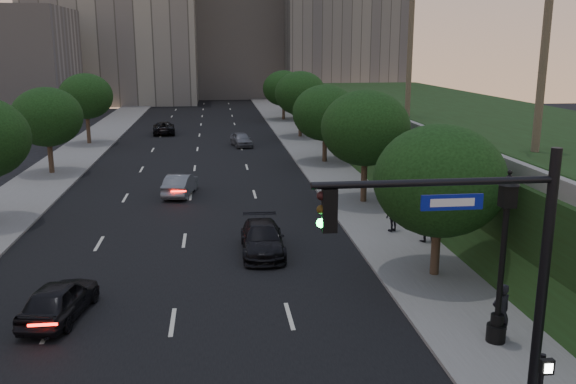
{
  "coord_description": "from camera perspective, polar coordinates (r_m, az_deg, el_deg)",
  "views": [
    {
      "loc": [
        1.6,
        -14.39,
        9.15
      ],
      "look_at": [
        4.38,
        8.55,
        3.6
      ],
      "focal_mm": 38.0,
      "sensor_mm": 36.0,
      "label": 1
    }
  ],
  "objects": [
    {
      "name": "tree_right_a",
      "position": [
        24.56,
        14.0,
        1.05
      ],
      "size": [
        5.2,
        5.2,
        6.24
      ],
      "color": "#38281C",
      "rests_on": "ground"
    },
    {
      "name": "sidewalk_left",
      "position": [
        46.84,
        -21.43,
        1.38
      ],
      "size": [
        4.5,
        140.0,
        0.15
      ],
      "primitive_type": "cube",
      "color": "slate",
      "rests_on": "ground"
    },
    {
      "name": "tree_right_d",
      "position": [
        62.18,
        1.17,
        9.22
      ],
      "size": [
        5.2,
        5.2,
        6.74
      ],
      "color": "#38281C",
      "rests_on": "ground"
    },
    {
      "name": "sidewalk_right",
      "position": [
        46.13,
        4.04,
        2.12
      ],
      "size": [
        4.5,
        140.0,
        0.15
      ],
      "primitive_type": "cube",
      "color": "slate",
      "rests_on": "ground"
    },
    {
      "name": "tree_left_c",
      "position": [
        47.19,
        -21.62,
        6.54
      ],
      "size": [
        5.0,
        5.0,
        6.34
      ],
      "color": "#38281C",
      "rests_on": "ground"
    },
    {
      "name": "sedan_far_left",
      "position": [
        66.59,
        -11.55,
        5.91
      ],
      "size": [
        2.61,
        4.99,
        1.34
      ],
      "primitive_type": "imported",
      "rotation": [
        0.0,
        0.0,
        3.22
      ],
      "color": "black",
      "rests_on": "ground"
    },
    {
      "name": "traffic_signal_mast",
      "position": [
        14.83,
        18.96,
        -8.94
      ],
      "size": [
        5.68,
        0.56,
        7.0
      ],
      "color": "black",
      "rests_on": "ground"
    },
    {
      "name": "tree_right_e",
      "position": [
        77.06,
        -0.42,
        9.68
      ],
      "size": [
        5.2,
        5.2,
        6.24
      ],
      "color": "#38281C",
      "rests_on": "ground"
    },
    {
      "name": "street_lamp",
      "position": [
        19.73,
        19.37,
        -6.57
      ],
      "size": [
        0.64,
        0.64,
        5.62
      ],
      "color": "black",
      "rests_on": "ground"
    },
    {
      "name": "sedan_near_left",
      "position": [
        22.61,
        -20.62,
        -9.39
      ],
      "size": [
        2.31,
        4.26,
        1.38
      ],
      "primitive_type": "imported",
      "rotation": [
        0.0,
        0.0,
        2.97
      ],
      "color": "black",
      "rests_on": "ground"
    },
    {
      "name": "sedan_far_right",
      "position": [
        57.29,
        -4.4,
        4.94
      ],
      "size": [
        2.25,
        4.14,
        1.34
      ],
      "primitive_type": "imported",
      "rotation": [
        0.0,
        0.0,
        0.18
      ],
      "color": "slate",
      "rests_on": "ground"
    },
    {
      "name": "office_block_mid",
      "position": [
        116.54,
        -4.92,
        15.34
      ],
      "size": [
        22.0,
        18.0,
        26.0
      ],
      "primitive_type": "cube",
      "color": "#A29D94",
      "rests_on": "ground"
    },
    {
      "name": "road_surface",
      "position": [
        45.35,
        -8.79,
        1.71
      ],
      "size": [
        16.0,
        140.0,
        0.02
      ],
      "primitive_type": "cube",
      "color": "black",
      "rests_on": "ground"
    },
    {
      "name": "pedestrian_b",
      "position": [
        29.4,
        12.76,
        -2.89
      ],
      "size": [
        0.87,
        0.68,
        1.75
      ],
      "primitive_type": "imported",
      "rotation": [
        0.0,
        0.0,
        3.17
      ],
      "color": "black",
      "rests_on": "sidewalk_right"
    },
    {
      "name": "tree_right_b",
      "position": [
        35.78,
        7.26,
        5.95
      ],
      "size": [
        5.2,
        5.2,
        6.74
      ],
      "color": "#38281C",
      "rests_on": "ground"
    },
    {
      "name": "pedestrian_c",
      "position": [
        30.67,
        9.83,
        -2.2
      ],
      "size": [
        1.02,
        0.81,
        1.62
      ],
      "primitive_type": "imported",
      "rotation": [
        0.0,
        0.0,
        3.66
      ],
      "color": "black",
      "rests_on": "sidewalk_right"
    },
    {
      "name": "tree_left_d",
      "position": [
        60.75,
        -18.4,
        8.5
      ],
      "size": [
        5.0,
        5.0,
        6.71
      ],
      "color": "#38281C",
      "rests_on": "ground"
    },
    {
      "name": "embankment",
      "position": [
        47.59,
        18.61,
        4.15
      ],
      "size": [
        18.0,
        90.0,
        4.0
      ],
      "primitive_type": "cube",
      "color": "black",
      "rests_on": "ground"
    },
    {
      "name": "sedan_mid_left",
      "position": [
        38.8,
        -10.04,
        0.69
      ],
      "size": [
        2.16,
        4.38,
        1.38
      ],
      "primitive_type": "imported",
      "rotation": [
        0.0,
        0.0,
        2.97
      ],
      "color": "slate",
      "rests_on": "ground"
    },
    {
      "name": "pedestrian_a",
      "position": [
        20.55,
        19.27,
        -10.48
      ],
      "size": [
        0.76,
        0.59,
        1.82
      ],
      "primitive_type": "imported",
      "rotation": [
        0.0,
        0.0,
        3.4
      ],
      "color": "black",
      "rests_on": "sidewalk_right"
    },
    {
      "name": "parapet_wall",
      "position": [
        44.29,
        8.78,
        7.12
      ],
      "size": [
        0.35,
        90.0,
        0.7
      ],
      "primitive_type": "cube",
      "color": "slate",
      "rests_on": "embankment"
    },
    {
      "name": "tree_right_c",
      "position": [
        48.46,
        3.5,
        7.4
      ],
      "size": [
        5.2,
        5.2,
        6.24
      ],
      "color": "#38281C",
      "rests_on": "ground"
    },
    {
      "name": "office_block_left",
      "position": [
        107.75,
        -15.9,
        16.65
      ],
      "size": [
        26.0,
        20.0,
        32.0
      ],
      "primitive_type": "cube",
      "color": "gray",
      "rests_on": "ground"
    },
    {
      "name": "sedan_near_right",
      "position": [
        27.6,
        -2.42,
        -4.39
      ],
      "size": [
        1.98,
        4.7,
        1.35
      ],
      "primitive_type": "imported",
      "rotation": [
        0.0,
        0.0,
        -0.02
      ],
      "color": "black",
      "rests_on": "ground"
    }
  ]
}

